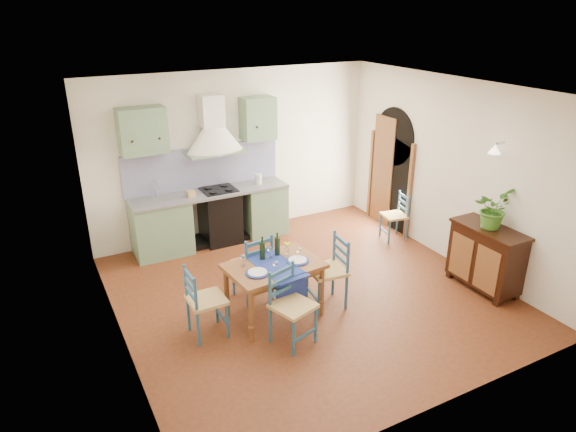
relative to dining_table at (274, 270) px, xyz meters
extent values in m
plane|color=#441F0E|center=(0.66, 0.27, -0.66)|extent=(5.00, 5.00, 0.00)
cube|color=beige|center=(0.66, 2.77, 0.74)|extent=(5.00, 0.04, 2.80)
cube|color=slate|center=(-0.79, 2.46, -0.22)|extent=(0.90, 0.60, 0.88)
cube|color=slate|center=(1.01, 2.46, -0.22)|extent=(0.70, 0.60, 0.88)
cube|color=black|center=(0.21, 2.46, -0.22)|extent=(0.60, 0.58, 0.88)
cube|color=slate|center=(0.06, 2.46, 0.24)|extent=(2.60, 0.64, 0.04)
cube|color=silver|center=(-0.79, 2.46, 0.24)|extent=(0.45, 0.40, 0.03)
cylinder|color=silver|center=(-0.79, 2.64, 0.39)|extent=(0.02, 0.02, 0.26)
cube|color=black|center=(0.21, 2.46, 0.27)|extent=(0.55, 0.48, 0.02)
cube|color=black|center=(0.06, 2.51, -0.62)|extent=(2.60, 0.50, 0.08)
cube|color=#090A57|center=(0.06, 2.74, 0.60)|extent=(2.65, 0.05, 0.68)
cube|color=slate|center=(-0.89, 2.59, 1.34)|extent=(0.70, 0.34, 0.70)
cube|color=slate|center=(1.01, 2.59, 1.34)|extent=(0.55, 0.34, 0.70)
cone|color=silver|center=(0.21, 2.52, 1.09)|extent=(0.96, 0.96, 0.40)
cube|color=silver|center=(0.21, 2.61, 1.54)|extent=(0.36, 0.30, 0.50)
cube|color=beige|center=(3.16, 0.27, 0.74)|extent=(0.04, 5.00, 2.80)
cube|color=black|center=(3.14, 1.67, 0.17)|extent=(0.03, 1.00, 1.65)
cylinder|color=black|center=(3.14, 1.67, 0.99)|extent=(0.03, 1.00, 1.00)
cube|color=brown|center=(3.12, 1.13, 0.17)|extent=(0.06, 0.06, 1.65)
cube|color=brown|center=(3.12, 2.21, 0.17)|extent=(0.06, 0.06, 1.65)
cube|color=brown|center=(3.13, 1.89, 0.32)|extent=(0.04, 0.55, 1.96)
cylinder|color=silver|center=(3.10, -0.56, 1.39)|extent=(0.15, 0.04, 0.04)
cone|color=#FFEDC6|center=(3.00, -0.56, 1.32)|extent=(0.16, 0.16, 0.12)
cube|color=beige|center=(-1.84, 0.27, 0.74)|extent=(0.04, 5.00, 2.80)
cube|color=silver|center=(0.66, 0.27, 2.15)|extent=(5.00, 5.00, 0.01)
cube|color=brown|center=(0.00, 0.00, 0.06)|extent=(1.24, 0.88, 0.05)
cube|color=brown|center=(0.00, 0.00, -0.01)|extent=(1.11, 0.76, 0.08)
cylinder|color=brown|center=(-0.49, -0.36, -0.31)|extent=(0.07, 0.07, 0.69)
cylinder|color=brown|center=(-0.55, 0.28, -0.31)|extent=(0.07, 0.07, 0.69)
cylinder|color=brown|center=(0.54, -0.27, -0.31)|extent=(0.07, 0.07, 0.69)
cylinder|color=brown|center=(0.48, 0.37, -0.31)|extent=(0.07, 0.07, 0.69)
cube|color=navy|center=(0.00, -0.04, 0.09)|extent=(0.52, 0.91, 0.01)
cube|color=navy|center=(0.03, -0.39, -0.10)|extent=(0.44, 0.06, 0.38)
cylinder|color=navy|center=(-0.29, -0.12, 0.10)|extent=(0.29, 0.29, 0.01)
cylinder|color=silver|center=(-0.29, -0.12, 0.11)|extent=(0.23, 0.23, 0.01)
cylinder|color=navy|center=(0.30, -0.07, 0.10)|extent=(0.29, 0.29, 0.01)
cylinder|color=silver|center=(0.30, -0.07, 0.11)|extent=(0.23, 0.23, 0.01)
cylinder|color=black|center=(-0.07, 0.19, 0.24)|extent=(0.07, 0.07, 0.32)
cylinder|color=black|center=(0.15, 0.21, 0.24)|extent=(0.07, 0.07, 0.32)
cylinder|color=white|center=(0.27, 0.18, 0.14)|extent=(0.05, 0.05, 0.10)
sphere|color=yellow|center=(0.27, 0.18, 0.23)|extent=(0.10, 0.10, 0.10)
cylinder|color=navy|center=(-0.19, -0.85, -0.42)|extent=(0.04, 0.04, 0.49)
cylinder|color=navy|center=(-0.30, -0.49, -0.18)|extent=(0.04, 0.04, 0.95)
cylinder|color=navy|center=(0.17, -0.74, -0.42)|extent=(0.04, 0.04, 0.49)
cylinder|color=navy|center=(0.06, -0.38, -0.18)|extent=(0.04, 0.04, 0.95)
cube|color=tan|center=(-0.06, -0.62, -0.16)|extent=(0.56, 0.56, 0.04)
cube|color=navy|center=(-0.12, -0.43, -0.03)|extent=(0.39, 0.15, 0.05)
cube|color=navy|center=(-0.12, -0.43, 0.10)|extent=(0.39, 0.15, 0.05)
cube|color=navy|center=(-0.12, -0.43, 0.23)|extent=(0.39, 0.15, 0.05)
cube|color=navy|center=(-0.01, -0.80, -0.47)|extent=(0.37, 0.15, 0.03)
cylinder|color=navy|center=(0.11, 0.76, -0.41)|extent=(0.04, 0.04, 0.50)
cylinder|color=navy|center=(0.15, 0.37, -0.17)|extent=(0.04, 0.04, 0.97)
cylinder|color=navy|center=(-0.28, 0.72, -0.41)|extent=(0.04, 0.04, 0.50)
cylinder|color=navy|center=(-0.23, 0.33, -0.17)|extent=(0.04, 0.04, 0.97)
cube|color=tan|center=(-0.06, 0.55, -0.15)|extent=(0.50, 0.50, 0.04)
cube|color=navy|center=(-0.04, 0.35, -0.01)|extent=(0.41, 0.07, 0.05)
cube|color=navy|center=(-0.04, 0.35, 0.12)|extent=(0.41, 0.07, 0.05)
cube|color=navy|center=(-0.04, 0.35, 0.25)|extent=(0.41, 0.07, 0.05)
cube|color=navy|center=(-0.08, 0.74, -0.46)|extent=(0.39, 0.07, 0.03)
cylinder|color=navy|center=(-0.72, -0.17, -0.42)|extent=(0.04, 0.04, 0.47)
cylinder|color=navy|center=(-1.08, -0.17, -0.20)|extent=(0.04, 0.04, 0.92)
cylinder|color=navy|center=(-0.72, 0.20, -0.42)|extent=(0.04, 0.04, 0.47)
cylinder|color=navy|center=(-1.09, 0.19, -0.20)|extent=(0.04, 0.04, 0.92)
cube|color=tan|center=(-0.90, 0.01, -0.17)|extent=(0.43, 0.43, 0.04)
cube|color=navy|center=(-1.09, 0.01, -0.04)|extent=(0.03, 0.39, 0.05)
cube|color=navy|center=(-1.09, 0.01, 0.08)|extent=(0.03, 0.39, 0.05)
cube|color=navy|center=(-1.09, 0.01, 0.20)|extent=(0.03, 0.39, 0.05)
cube|color=navy|center=(-0.72, 0.01, -0.47)|extent=(0.03, 0.37, 0.03)
cylinder|color=navy|center=(0.55, 0.13, -0.41)|extent=(0.04, 0.04, 0.50)
cylinder|color=navy|center=(0.94, 0.08, -0.17)|extent=(0.04, 0.04, 0.98)
cylinder|color=navy|center=(0.51, -0.26, -0.41)|extent=(0.04, 0.04, 0.50)
cylinder|color=navy|center=(0.90, -0.31, -0.17)|extent=(0.04, 0.04, 0.98)
cube|color=tan|center=(0.72, -0.09, -0.14)|extent=(0.51, 0.51, 0.04)
cube|color=navy|center=(0.92, -0.11, 0.00)|extent=(0.07, 0.41, 0.05)
cube|color=navy|center=(0.92, -0.11, 0.13)|extent=(0.07, 0.41, 0.05)
cube|color=navy|center=(0.92, -0.11, 0.26)|extent=(0.07, 0.41, 0.05)
cube|color=navy|center=(0.53, -0.07, -0.46)|extent=(0.08, 0.39, 0.03)
cylinder|color=navy|center=(2.73, 1.35, -0.45)|extent=(0.03, 0.03, 0.41)
cylinder|color=navy|center=(3.04, 1.29, -0.26)|extent=(0.03, 0.03, 0.81)
cylinder|color=navy|center=(2.67, 1.03, -0.45)|extent=(0.03, 0.03, 0.41)
cylinder|color=navy|center=(2.98, 0.97, -0.26)|extent=(0.03, 0.03, 0.81)
cube|color=tan|center=(2.86, 1.16, -0.23)|extent=(0.44, 0.44, 0.04)
cube|color=navy|center=(3.01, 1.13, -0.12)|extent=(0.08, 0.34, 0.04)
cube|color=navy|center=(3.01, 1.13, -0.01)|extent=(0.08, 0.34, 0.04)
cube|color=navy|center=(3.01, 1.13, 0.09)|extent=(0.08, 0.34, 0.04)
cube|color=navy|center=(2.70, 1.19, -0.50)|extent=(0.09, 0.32, 0.02)
cube|color=black|center=(2.92, -0.76, -0.17)|extent=(0.45, 1.00, 0.82)
cube|color=black|center=(2.92, -0.76, 0.26)|extent=(0.50, 1.05, 0.04)
cube|color=brown|center=(2.69, -0.99, -0.21)|extent=(0.02, 0.38, 0.63)
cube|color=brown|center=(2.69, -0.53, -0.21)|extent=(0.02, 0.38, 0.63)
cube|color=black|center=(2.75, -1.20, -0.62)|extent=(0.08, 0.08, 0.08)
cube|color=black|center=(2.75, -0.32, -0.62)|extent=(0.08, 0.08, 0.08)
cube|color=black|center=(3.10, -1.20, -0.62)|extent=(0.08, 0.08, 0.08)
cube|color=black|center=(3.10, -0.32, -0.62)|extent=(0.08, 0.08, 0.08)
imported|color=#396E20|center=(2.92, -0.73, 0.55)|extent=(0.62, 0.59, 0.55)
camera|label=1|loc=(-2.51, -5.10, 3.10)|focal=32.00mm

